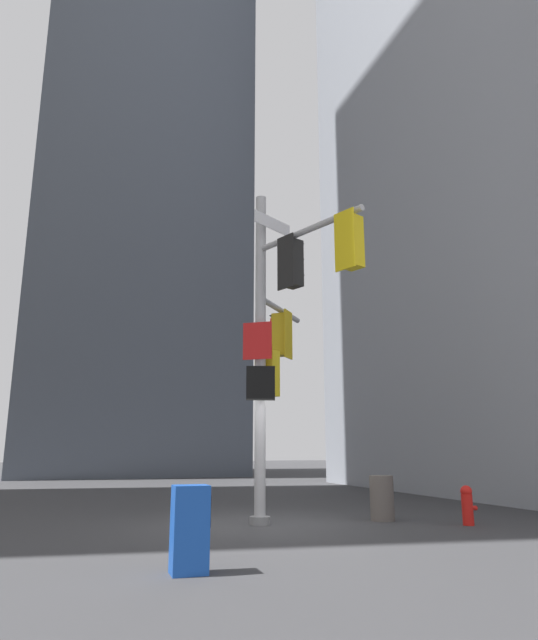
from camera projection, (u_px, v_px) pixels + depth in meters
ground at (260, 525)px, 11.23m from camera, size 120.00×120.00×0.00m
building_mid_block at (142, 182)px, 38.42m from camera, size 12.42×12.42×38.80m
signal_pole_assembly at (281, 325)px, 11.94m from camera, size 2.01×4.62×7.11m
fire_hydrant at (467, 504)px, 11.21m from camera, size 0.33×0.23×0.77m
newspaper_box at (190, 529)px, 6.91m from camera, size 0.45×0.36×1.04m
trash_bin at (382, 498)px, 11.95m from camera, size 0.51×0.51×0.93m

